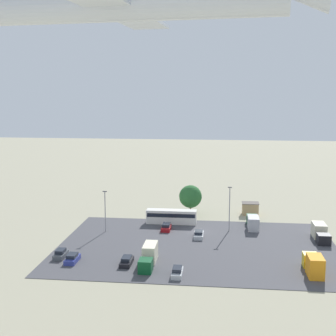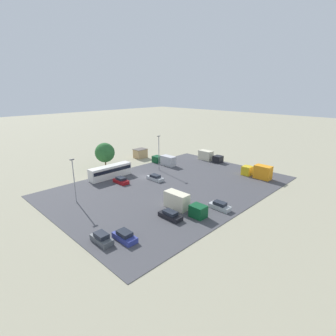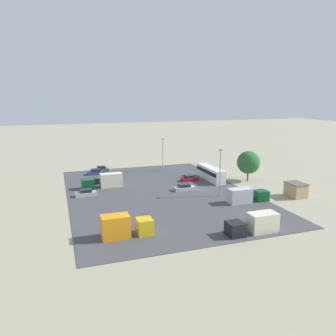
# 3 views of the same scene
# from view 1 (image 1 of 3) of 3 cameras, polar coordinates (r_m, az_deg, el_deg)

# --- Properties ---
(ground_plane) EXTENTS (400.00, 400.00, 0.00)m
(ground_plane) POSITION_cam_1_polar(r_m,az_deg,el_deg) (104.54, 3.84, -7.83)
(ground_plane) COLOR gray
(parking_lot_surface) EXTENTS (55.58, 38.38, 0.08)m
(parking_lot_surface) POSITION_cam_1_polar(r_m,az_deg,el_deg) (95.17, 3.57, -9.55)
(parking_lot_surface) COLOR #424247
(parking_lot_surface) RESTS_ON ground
(shed_building) EXTENTS (4.22, 3.36, 3.05)m
(shed_building) POSITION_cam_1_polar(r_m,az_deg,el_deg) (120.38, 9.99, -4.88)
(shed_building) COLOR tan
(shed_building) RESTS_ON ground
(bus) EXTENTS (11.72, 2.60, 3.25)m
(bus) POSITION_cam_1_polar(r_m,az_deg,el_deg) (110.37, 0.42, -5.89)
(bus) COLOR silver
(bus) RESTS_ON ground
(parked_car_0) EXTENTS (1.90, 4.65, 1.42)m
(parked_car_0) POSITION_cam_1_polar(r_m,az_deg,el_deg) (85.95, -5.06, -11.24)
(parked_car_0) COLOR black
(parked_car_0) RESTS_ON ground
(parked_car_1) EXTENTS (1.79, 4.33, 1.49)m
(parked_car_1) POSITION_cam_1_polar(r_m,az_deg,el_deg) (80.74, 1.13, -12.57)
(parked_car_1) COLOR #ADB2B7
(parked_car_1) RESTS_ON ground
(parked_car_2) EXTENTS (1.83, 4.07, 1.58)m
(parked_car_2) POSITION_cam_1_polar(r_m,az_deg,el_deg) (91.11, -12.95, -10.19)
(parked_car_2) COLOR #4C5156
(parked_car_2) RESTS_ON ground
(parked_car_3) EXTENTS (1.97, 4.63, 1.42)m
(parked_car_3) POSITION_cam_1_polar(r_m,az_deg,el_deg) (100.71, 3.76, -8.10)
(parked_car_3) COLOR #ADB2B7
(parked_car_3) RESTS_ON ground
(parked_car_4) EXTENTS (1.95, 4.30, 1.51)m
(parked_car_4) POSITION_cam_1_polar(r_m,az_deg,el_deg) (88.48, -11.59, -10.76)
(parked_car_4) COLOR navy
(parked_car_4) RESTS_ON ground
(parked_car_5) EXTENTS (1.98, 4.32, 1.49)m
(parked_car_5) POSITION_cam_1_polar(r_m,az_deg,el_deg) (105.51, -0.21, -7.25)
(parked_car_5) COLOR maroon
(parked_car_5) RESTS_ON ground
(parked_truck_0) EXTENTS (2.57, 8.32, 3.02)m
(parked_truck_0) POSITION_cam_1_polar(r_m,az_deg,el_deg) (104.12, 18.07, -7.51)
(parked_truck_0) COLOR black
(parked_truck_0) RESTS_ON ground
(parked_truck_1) EXTENTS (2.49, 7.71, 3.50)m
(parked_truck_1) POSITION_cam_1_polar(r_m,az_deg,el_deg) (84.94, 17.33, -11.17)
(parked_truck_1) COLOR gold
(parked_truck_1) RESTS_ON ground
(parked_truck_2) EXTENTS (2.31, 9.27, 3.23)m
(parked_truck_2) POSITION_cam_1_polar(r_m,az_deg,el_deg) (85.52, -2.34, -10.68)
(parked_truck_2) COLOR #0C4723
(parked_truck_2) RESTS_ON ground
(parked_truck_3) EXTENTS (2.41, 8.54, 2.92)m
(parked_truck_3) POSITION_cam_1_polar(r_m,az_deg,el_deg) (108.79, 10.30, -6.49)
(parked_truck_3) COLOR #0C4723
(parked_truck_3) RESTS_ON ground
(tree_near_shed) EXTENTS (5.71, 5.71, 7.60)m
(tree_near_shed) POSITION_cam_1_polar(r_m,az_deg,el_deg) (117.52, 2.76, -3.49)
(tree_near_shed) COLOR brown
(tree_near_shed) RESTS_ON ground
(light_pole_lot_centre) EXTENTS (0.90, 0.28, 9.21)m
(light_pole_lot_centre) POSITION_cam_1_polar(r_m,az_deg,el_deg) (104.06, -7.67, -5.04)
(light_pole_lot_centre) COLOR gray
(light_pole_lot_centre) RESTS_ON ground
(light_pole_lot_edge) EXTENTS (0.90, 0.28, 10.02)m
(light_pole_lot_edge) POSITION_cam_1_polar(r_m,az_deg,el_deg) (104.55, 7.51, -4.74)
(light_pole_lot_edge) COLOR gray
(light_pole_lot_edge) RESTS_ON ground
(airplane) EXTENTS (40.34, 33.22, 9.73)m
(airplane) POSITION_cam_1_polar(r_m,az_deg,el_deg) (52.33, -4.98, 19.63)
(airplane) COLOR silver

